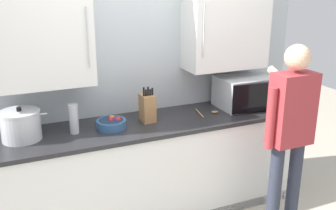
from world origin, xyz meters
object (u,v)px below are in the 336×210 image
at_px(wooden_spoon, 207,112).
at_px(thermos_flask, 74,119).
at_px(stock_pot, 21,125).
at_px(knife_block, 147,108).
at_px(fruit_bowl, 111,123).
at_px(microwave_oven, 244,92).
at_px(person_figure, 290,126).

bearing_deg(wooden_spoon, thermos_flask, 179.47).
bearing_deg(thermos_flask, stock_pot, 175.68).
bearing_deg(knife_block, thermos_flask, -177.78).
distance_m(fruit_bowl, stock_pot, 0.70).
height_order(microwave_oven, knife_block, knife_block).
bearing_deg(person_figure, wooden_spoon, 118.68).
relative_size(thermos_flask, wooden_spoon, 1.04).
bearing_deg(stock_pot, fruit_bowl, -3.43).
distance_m(thermos_flask, person_figure, 1.72).
distance_m(knife_block, person_figure, 1.18).
relative_size(thermos_flask, knife_block, 0.77).
bearing_deg(thermos_flask, fruit_bowl, -2.25).
relative_size(microwave_oven, knife_block, 1.68).
height_order(stock_pot, person_figure, person_figure).
bearing_deg(wooden_spoon, knife_block, 176.41).
relative_size(fruit_bowl, knife_block, 0.78).
bearing_deg(thermos_flask, microwave_oven, 0.97).
bearing_deg(stock_pot, thermos_flask, -4.32).
xyz_separation_m(fruit_bowl, knife_block, (0.33, 0.04, 0.08)).
bearing_deg(microwave_oven, fruit_bowl, -178.29).
height_order(thermos_flask, person_figure, person_figure).
xyz_separation_m(thermos_flask, wooden_spoon, (1.21, -0.01, -0.11)).
xyz_separation_m(microwave_oven, knife_block, (-0.99, -0.00, -0.02)).
bearing_deg(knife_block, wooden_spoon, -3.59).
bearing_deg(person_figure, fruit_bowl, 151.98).
bearing_deg(stock_pot, knife_block, -0.29).
bearing_deg(fruit_bowl, wooden_spoon, 0.04).
xyz_separation_m(knife_block, person_figure, (0.94, -0.71, -0.06)).
xyz_separation_m(microwave_oven, wooden_spoon, (-0.42, -0.04, -0.14)).
height_order(thermos_flask, stock_pot, stock_pot).
xyz_separation_m(microwave_oven, thermos_flask, (-1.62, -0.03, -0.02)).
bearing_deg(microwave_oven, stock_pot, 179.93).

